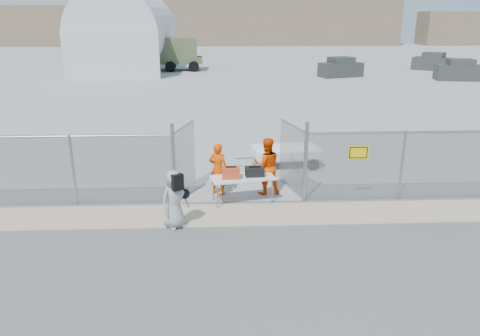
{
  "coord_description": "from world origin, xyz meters",
  "views": [
    {
      "loc": [
        -0.61,
        -11.46,
        5.55
      ],
      "look_at": [
        0.0,
        2.0,
        1.1
      ],
      "focal_mm": 35.0,
      "sensor_mm": 36.0,
      "label": 1
    }
  ],
  "objects_px": {
    "folding_table": "(243,189)",
    "security_worker_right": "(266,166)",
    "visitor": "(174,199)",
    "security_worker_left": "(218,169)",
    "utility_trailer": "(286,156)"
  },
  "relations": [
    {
      "from": "folding_table",
      "to": "security_worker_right",
      "type": "xyz_separation_m",
      "value": [
        0.79,
        0.67,
        0.52
      ]
    },
    {
      "from": "folding_table",
      "to": "security_worker_left",
      "type": "distance_m",
      "value": 1.1
    },
    {
      "from": "security_worker_left",
      "to": "utility_trailer",
      "type": "relative_size",
      "value": 0.53
    },
    {
      "from": "security_worker_right",
      "to": "utility_trailer",
      "type": "bearing_deg",
      "value": -118.52
    },
    {
      "from": "folding_table",
      "to": "security_worker_right",
      "type": "relative_size",
      "value": 1.04
    },
    {
      "from": "visitor",
      "to": "utility_trailer",
      "type": "relative_size",
      "value": 0.51
    },
    {
      "from": "folding_table",
      "to": "utility_trailer",
      "type": "height_order",
      "value": "folding_table"
    },
    {
      "from": "utility_trailer",
      "to": "security_worker_right",
      "type": "bearing_deg",
      "value": -116.84
    },
    {
      "from": "folding_table",
      "to": "security_worker_left",
      "type": "height_order",
      "value": "security_worker_left"
    },
    {
      "from": "folding_table",
      "to": "security_worker_right",
      "type": "height_order",
      "value": "security_worker_right"
    },
    {
      "from": "security_worker_left",
      "to": "security_worker_right",
      "type": "xyz_separation_m",
      "value": [
        1.54,
        -0.02,
        0.08
      ]
    },
    {
      "from": "folding_table",
      "to": "security_worker_left",
      "type": "bearing_deg",
      "value": 125.25
    },
    {
      "from": "security_worker_left",
      "to": "security_worker_right",
      "type": "distance_m",
      "value": 1.54
    },
    {
      "from": "security_worker_left",
      "to": "security_worker_right",
      "type": "bearing_deg",
      "value": -160.0
    },
    {
      "from": "security_worker_right",
      "to": "visitor",
      "type": "bearing_deg",
      "value": 32.83
    }
  ]
}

